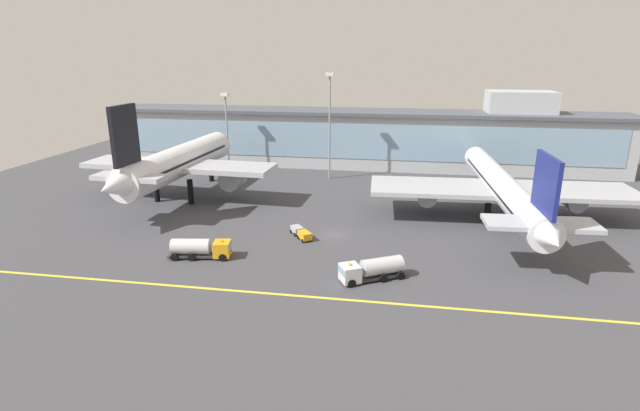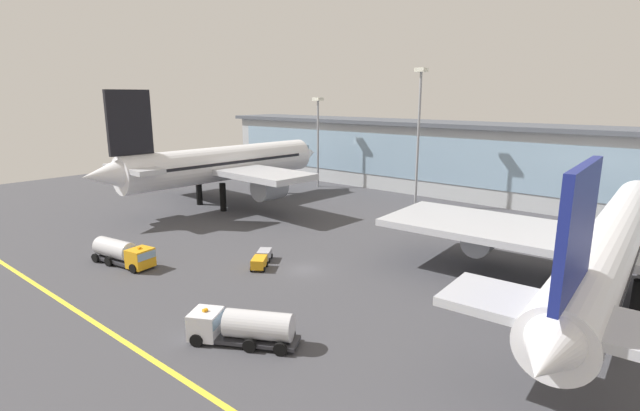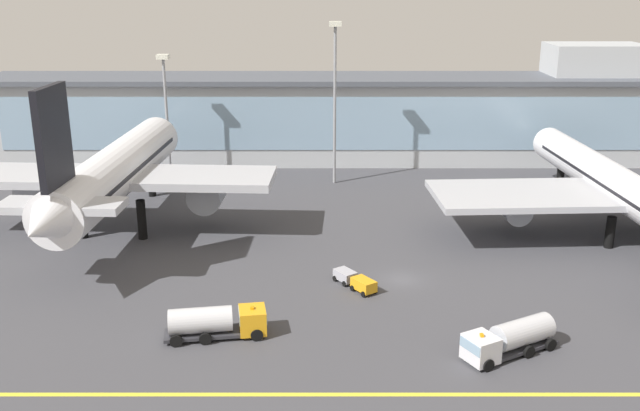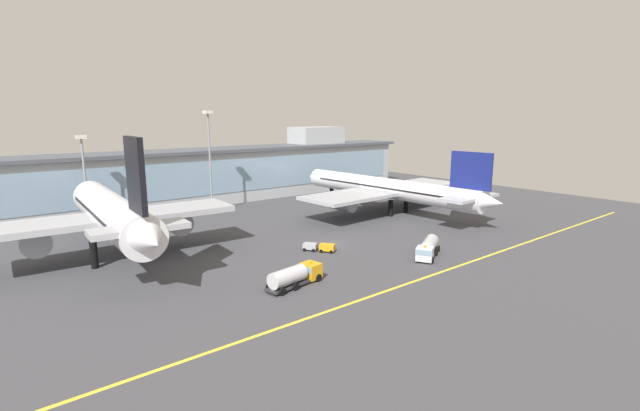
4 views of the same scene
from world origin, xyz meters
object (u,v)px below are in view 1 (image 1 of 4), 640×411
at_px(service_truck_far, 301,233).
at_px(airliner_near_right, 502,188).
at_px(airliner_near_left, 178,163).
at_px(apron_light_mast_west, 226,119).
at_px(apron_light_mast_centre, 330,111).
at_px(fuel_tanker_truck, 202,248).
at_px(baggage_tug_near, 371,269).

bearing_deg(service_truck_far, airliner_near_right, 79.04).
relative_size(airliner_near_left, service_truck_far, 9.04).
xyz_separation_m(airliner_near_right, apron_light_mast_west, (-61.07, 27.67, 7.26)).
bearing_deg(apron_light_mast_centre, fuel_tanker_truck, -102.59).
height_order(service_truck_far, apron_light_mast_west, apron_light_mast_west).
distance_m(service_truck_far, apron_light_mast_centre, 42.39).
bearing_deg(airliner_near_left, airliner_near_right, -89.49).
xyz_separation_m(airliner_near_left, airliner_near_right, (62.41, -2.43, -1.75)).
bearing_deg(baggage_tug_near, fuel_tanker_truck, -36.16).
xyz_separation_m(fuel_tanker_truck, apron_light_mast_west, (-15.05, 53.43, 11.60)).
bearing_deg(airliner_near_left, service_truck_far, -118.50).
distance_m(baggage_tug_near, apron_light_mast_west, 70.28).
xyz_separation_m(airliner_near_right, baggage_tug_near, (-21.14, -28.99, -4.34)).
distance_m(baggage_tug_near, apron_light_mast_centre, 56.98).
height_order(airliner_near_right, apron_light_mast_centre, apron_light_mast_centre).
bearing_deg(fuel_tanker_truck, airliner_near_right, 20.26).
height_order(airliner_near_left, apron_light_mast_centre, apron_light_mast_centre).
bearing_deg(apron_light_mast_west, baggage_tug_near, -54.83).
distance_m(fuel_tanker_truck, service_truck_far, 16.48).
height_order(fuel_tanker_truck, apron_light_mast_centre, apron_light_mast_centre).
distance_m(airliner_near_left, fuel_tanker_truck, 33.17).
bearing_deg(service_truck_far, airliner_near_left, -156.60).
relative_size(airliner_near_right, apron_light_mast_west, 3.05).
height_order(baggage_tug_near, apron_light_mast_west, apron_light_mast_west).
distance_m(airliner_near_right, apron_light_mast_west, 67.44).
relative_size(fuel_tanker_truck, baggage_tug_near, 1.02).
distance_m(airliner_near_right, service_truck_far, 37.04).
height_order(airliner_near_left, baggage_tug_near, airliner_near_left).
bearing_deg(airliner_near_left, fuel_tanker_truck, -147.07).
relative_size(airliner_near_left, apron_light_mast_centre, 2.01).
distance_m(fuel_tanker_truck, apron_light_mast_west, 56.71).
bearing_deg(baggage_tug_near, apron_light_mast_centre, -104.39).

